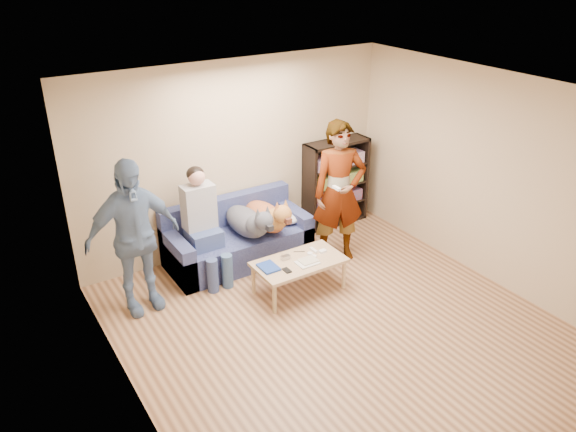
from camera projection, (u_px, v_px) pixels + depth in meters
ground at (346, 334)px, 6.18m from camera, size 5.00×5.00×0.00m
ceiling at (359, 100)px, 5.05m from camera, size 5.00×5.00×0.00m
wall_back at (236, 157)px, 7.52m from camera, size 4.50×0.00×4.50m
wall_left at (132, 296)px, 4.53m from camera, size 0.00×5.00×5.00m
wall_right at (501, 183)px, 6.69m from camera, size 0.00×5.00×5.00m
blanket at (289, 218)px, 7.68m from camera, size 0.36×0.31×0.12m
person_standing_right at (339, 192)px, 7.30m from camera, size 0.81×0.67×1.91m
person_standing_left at (133, 237)px, 6.24m from camera, size 1.11×0.51×1.85m
held_controller at (336, 188)px, 6.97m from camera, size 0.04×0.13×0.03m
notebook_blue at (268, 267)px, 6.62m from camera, size 0.20×0.26×0.03m
papers at (307, 263)px, 6.72m from camera, size 0.26×0.20×0.02m
magazine at (308, 260)px, 6.75m from camera, size 0.22×0.17×0.01m
camera_silver at (285, 257)px, 6.80m from camera, size 0.11×0.06×0.05m
controller_a at (314, 250)px, 6.98m from camera, size 0.04×0.13×0.03m
controller_b at (322, 251)px, 6.96m from camera, size 0.09×0.06×0.03m
headphone_cup_a at (314, 256)px, 6.85m from camera, size 0.07×0.07×0.02m
headphone_cup_b at (310, 254)px, 6.91m from camera, size 0.07×0.07×0.02m
pen_orange at (305, 267)px, 6.64m from camera, size 0.13×0.06×0.01m
pen_black at (299, 252)px, 6.97m from camera, size 0.13×0.08×0.01m
wallet at (287, 270)px, 6.56m from camera, size 0.07×0.12×0.02m
sofa at (237, 241)px, 7.53m from camera, size 1.90×0.85×0.82m
person_seated at (203, 220)px, 6.97m from camera, size 0.40×0.73×1.47m
dog_gray at (249, 222)px, 7.27m from camera, size 0.39×1.24×0.56m
dog_tan at (268, 217)px, 7.40m from camera, size 0.39×1.16×0.57m
coffee_table at (299, 264)px, 6.80m from camera, size 1.10×0.60×0.42m
bookshelf at (335, 181)px, 8.40m from camera, size 1.00×0.34×1.30m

